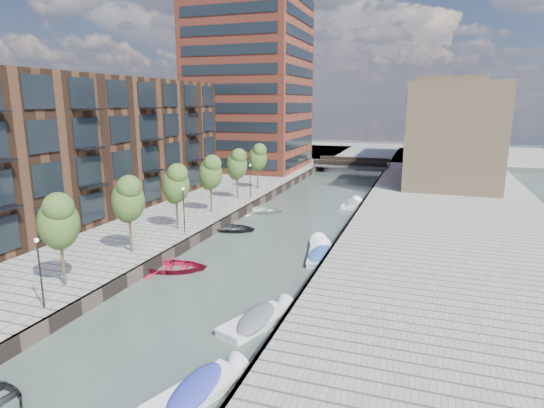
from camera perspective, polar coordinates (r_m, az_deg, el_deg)
The scene contains 29 objects.
water at distance 53.55m, azimuth 4.47°, elevation -0.78°, with size 300.00×300.00×0.00m, color #38473F.
quay_left at distance 71.25m, azimuth -24.81°, elevation 1.87°, with size 60.00×140.00×1.00m, color gray.
quay_right at distance 51.96m, azimuth 21.83°, elevation -1.52°, with size 20.00×140.00×1.00m, color gray.
quay_wall_left at distance 55.22m, azimuth -1.66°, elevation 0.20°, with size 0.25×140.00×1.00m, color #332823.
quay_wall_right at distance 52.30m, azimuth 10.96°, elevation -0.74°, with size 0.25×140.00×1.00m, color #332823.
far_closure at distance 111.85m, azimuth 12.26°, elevation 6.29°, with size 80.00×40.00×1.00m, color gray.
apartment_block at distance 52.32m, azimuth -20.27°, elevation 7.05°, with size 8.00×38.00×14.00m, color #311D13.
tower at distance 81.23m, azimuth -2.79°, elevation 15.20°, with size 18.00×18.00×30.00m, color brown.
tan_block_near at distance 72.67m, azimuth 21.57°, elevation 8.32°, with size 12.00×25.00×14.00m, color #947A5B.
tan_block_far at distance 98.57m, azimuth 21.04°, elevation 9.88°, with size 12.00×20.00×16.00m, color #947A5B.
bridge at distance 84.19m, azimuth 9.98°, elevation 4.97°, with size 13.00×6.00×1.30m.
tree_1 at distance 31.11m, azimuth -25.23°, elevation -1.82°, with size 2.50×2.50×5.95m.
tree_2 at distance 36.30m, azimuth -17.63°, elevation 0.75°, with size 2.50×2.50×5.95m.
tree_3 at distance 42.01m, azimuth -12.00°, elevation 2.63°, with size 2.50×2.50×5.95m.
tree_4 at distance 48.07m, azimuth -7.74°, elevation 4.04°, with size 2.50×2.50×5.95m.
tree_5 at distance 54.35m, azimuth -4.44°, elevation 5.12°, with size 2.50×2.50×5.95m.
tree_6 at distance 60.79m, azimuth -1.82°, elevation 5.95°, with size 2.50×2.50×5.95m.
lamp_0 at distance 28.70m, azimuth -27.15°, elevation -6.91°, with size 0.24×0.24×4.12m.
lamp_1 at distance 40.87m, azimuth -11.03°, elevation -0.17°, with size 0.24×0.24×4.12m.
lamp_2 at distance 55.04m, azimuth -2.75°, elevation 3.35°, with size 0.24×0.24×4.12m.
sloop_2 at distance 35.48m, azimuth -12.25°, elevation -8.15°, with size 3.69×5.17×1.07m, color #A71232.
sloop_3 at distance 52.09m, azimuth -1.42°, elevation -1.13°, with size 3.55×4.98×1.03m, color silver.
sloop_4 at distance 45.13m, azimuth -5.14°, elevation -3.37°, with size 3.54×4.95×1.03m, color #242326.
motorboat_0 at distance 21.68m, azimuth -8.53°, elevation -21.88°, with size 3.39×5.29×1.67m.
motorboat_1 at distance 27.05m, azimuth -1.29°, elevation -14.22°, with size 3.57×5.48×1.73m.
motorboat_2 at distance 39.80m, azimuth 6.04°, elevation -5.46°, with size 2.97×5.12×1.62m.
motorboat_3 at distance 37.71m, azimuth 6.09°, elevation -6.31°, with size 2.69×5.57×1.78m.
motorboat_4 at distance 56.56m, azimuth 10.03°, elevation -0.01°, with size 2.07×4.75×1.53m.
car at distance 77.16m, azimuth 17.02°, elevation 4.07°, with size 1.43×3.54×1.21m, color silver.
Camera 1 is at (12.86, -10.46, 12.46)m, focal length 30.00 mm.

